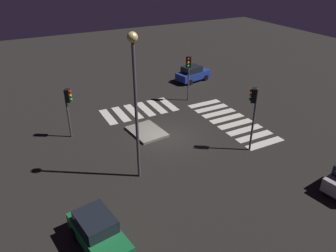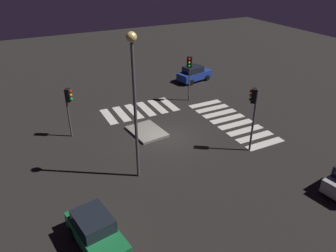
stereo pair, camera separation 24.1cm
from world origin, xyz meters
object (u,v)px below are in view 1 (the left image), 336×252
Objects in this scene: traffic_light_east at (189,68)px; street_lamp at (135,87)px; traffic_island at (147,132)px; car_green at (98,232)px; traffic_light_north at (68,101)px; traffic_light_south at (253,104)px; car_blue at (193,74)px.

street_lamp reaches higher than traffic_light_east.
traffic_island is at bearing -28.93° from street_lamp.
car_green is 1.05× the size of traffic_light_north.
street_lamp reaches higher than car_green.
car_green is at bearing -1.67° from traffic_light_east.
street_lamp is at bearing 151.07° from traffic_island.
traffic_light_south is at bearing -94.79° from street_lamp.
traffic_light_north is at bearing 68.84° from traffic_island.
traffic_light_east is at bearing -50.06° from traffic_light_south.
car_blue is 0.88× the size of traffic_light_south.
traffic_light_north is at bearing 19.82° from street_lamp.
car_green is 23.51m from car_blue.
traffic_light_north is (2.00, 5.18, 2.82)m from traffic_island.
traffic_island is 11.18m from car_green.
traffic_island is 8.06m from street_lamp.
traffic_light_south is at bearing -136.21° from traffic_island.
traffic_light_east reaches higher than car_green.
traffic_island is at bearing 135.10° from car_green.
traffic_light_south is 12.94m from traffic_light_north.
car_green is at bearing -143.94° from car_blue.
car_blue is at bearing -42.11° from street_lamp.
car_blue is (17.42, -15.79, -0.00)m from car_green.
car_blue is 0.46× the size of street_lamp.
car_green reaches higher than car_blue.
traffic_light_east is 0.48× the size of street_lamp.
traffic_light_east is 12.63m from street_lamp.
street_lamp reaches higher than traffic_light_south.
car_green is 0.95× the size of traffic_light_east.
traffic_light_east is 1.11× the size of traffic_light_north.
car_green is 0.87× the size of traffic_light_south.
traffic_light_east is at bearing -44.71° from street_lamp.
car_blue is 18.56m from street_lamp.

